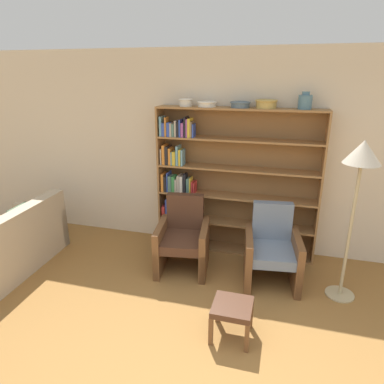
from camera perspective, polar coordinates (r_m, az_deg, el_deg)
The scene contains 12 objects.
wall_back at distance 4.76m, azimuth 8.89°, elevation 6.23°, with size 12.00×0.06×2.75m.
bookshelf at distance 4.74m, azimuth 4.75°, elevation 1.49°, with size 2.18×0.30×2.01m.
bowl_brass at distance 4.63m, azimuth -1.09°, elevation 14.77°, with size 0.18×0.18×0.10m.
bowl_stoneware at distance 4.56m, azimuth 2.50°, elevation 14.50°, with size 0.26×0.26×0.07m.
bowl_terracotta at distance 4.48m, azimuth 8.06°, elevation 14.30°, with size 0.26×0.26×0.08m.
bowl_cream at distance 4.45m, azimuth 12.27°, elevation 14.24°, with size 0.27×0.27×0.11m.
vase_tall at distance 4.44m, azimuth 18.34°, elevation 14.11°, with size 0.16×0.16×0.21m.
couch at distance 5.01m, azimuth -28.59°, elevation -8.31°, with size 0.88×1.71×0.85m.
armchair_leather at distance 4.45m, azimuth -1.48°, elevation -7.78°, with size 0.73×0.77×0.93m.
armchair_cushioned at distance 4.30m, azimuth 13.15°, elevation -9.38°, with size 0.72×0.76×0.93m.
floor_lamp at distance 3.85m, azimuth 26.34°, elevation 4.06°, with size 0.37×0.37×1.80m.
footstool at distance 3.45m, azimuth 6.73°, elevation -18.96°, with size 0.37×0.37×0.36m.
Camera 1 is at (0.52, -1.74, 2.42)m, focal length 32.00 mm.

